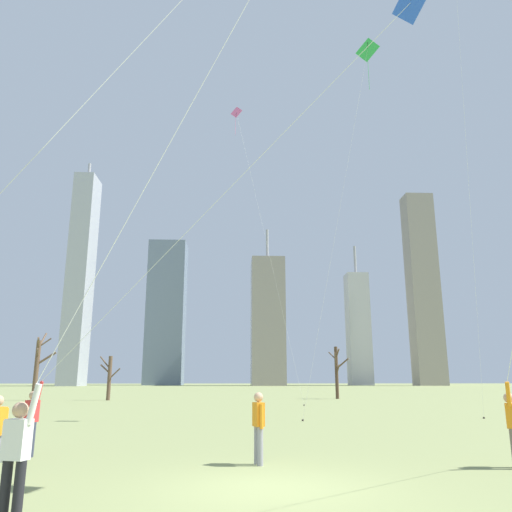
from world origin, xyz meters
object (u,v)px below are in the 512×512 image
at_px(bare_tree_far_right_edge, 109,377).
at_px(kite_flyer_midfield_left_white, 132,233).
at_px(distant_kite_drifting_left_green, 364,69).
at_px(kite_flyer_foreground_right_blue, 71,375).
at_px(bystander_watching_nearby, 259,424).
at_px(bare_tree_center, 38,365).
at_px(bare_tree_rightmost, 337,370).
at_px(kite_flyer_midfield_center_yellow, 67,143).
at_px(distant_kite_high_overhead_pink, 240,129).

bearing_deg(bare_tree_far_right_edge, kite_flyer_midfield_left_white, -76.41).
bearing_deg(distant_kite_drifting_left_green, kite_flyer_foreground_right_blue, -136.23).
xyz_separation_m(bystander_watching_nearby, bare_tree_center, (-18.74, 36.20, 2.22)).
distance_m(kite_flyer_foreground_right_blue, bare_tree_rightmost, 40.10).
height_order(distant_kite_drifting_left_green, bare_tree_far_right_edge, distant_kite_drifting_left_green).
height_order(bare_tree_center, bare_tree_rightmost, bare_tree_center).
xyz_separation_m(kite_flyer_foreground_right_blue, distant_kite_drifting_left_green, (11.14, 10.67, 16.36)).
height_order(kite_flyer_foreground_right_blue, bare_tree_far_right_edge, kite_flyer_foreground_right_blue).
distance_m(bystander_watching_nearby, bare_tree_far_right_edge, 37.98).
distance_m(kite_flyer_midfield_center_yellow, bare_tree_far_right_edge, 41.02).
height_order(kite_flyer_midfield_center_yellow, bare_tree_far_right_edge, kite_flyer_midfield_center_yellow).
xyz_separation_m(kite_flyer_midfield_left_white, bare_tree_center, (-16.55, 41.04, -1.00)).
bearing_deg(bare_tree_center, bare_tree_far_right_edge, -1.74).
xyz_separation_m(distant_kite_high_overhead_pink, distant_kite_drifting_left_green, (6.61, -16.41, -4.99)).
relative_size(kite_flyer_midfield_left_white, bystander_watching_nearby, 8.71).
height_order(bare_tree_center, bare_tree_far_right_edge, bare_tree_center).
bearing_deg(kite_flyer_midfield_left_white, kite_flyer_foreground_right_blue, 113.70).
distance_m(distant_kite_drifting_left_green, bare_tree_rightmost, 31.15).
relative_size(kite_flyer_foreground_right_blue, bare_tree_rightmost, 2.09).
relative_size(kite_flyer_midfield_center_yellow, kite_flyer_midfield_left_white, 1.47).
distance_m(kite_flyer_midfield_center_yellow, bare_tree_rightmost, 44.51).
relative_size(kite_flyer_midfield_center_yellow, bare_tree_rightmost, 4.10).
height_order(kite_flyer_midfield_center_yellow, bystander_watching_nearby, kite_flyer_midfield_center_yellow).
xyz_separation_m(bare_tree_center, bare_tree_rightmost, (28.42, 2.19, -0.38)).
bearing_deg(bare_tree_rightmost, distant_kite_drifting_left_green, -97.00).
bearing_deg(kite_flyer_midfield_center_yellow, kite_flyer_foreground_right_blue, 102.79).
distance_m(bystander_watching_nearby, bare_tree_center, 40.82).
distance_m(bystander_watching_nearby, distant_kite_drifting_left_green, 21.96).
bearing_deg(bare_tree_far_right_edge, bare_tree_rightmost, 6.29).
bearing_deg(distant_kite_high_overhead_pink, bare_tree_rightmost, 46.23).
bearing_deg(bare_tree_rightmost, kite_flyer_midfield_left_white, -105.35).
height_order(kite_flyer_midfield_left_white, bystander_watching_nearby, kite_flyer_midfield_left_white).
xyz_separation_m(bare_tree_center, bare_tree_far_right_edge, (6.68, -0.20, -1.02)).
bearing_deg(kite_flyer_midfield_left_white, bystander_watching_nearby, 65.65).
height_order(bystander_watching_nearby, distant_kite_high_overhead_pink, distant_kite_high_overhead_pink).
bearing_deg(kite_flyer_foreground_right_blue, bystander_watching_nearby, -11.75).
bearing_deg(bare_tree_far_right_edge, kite_flyer_midfield_center_yellow, -78.08).
relative_size(distant_kite_high_overhead_pink, distant_kite_drifting_left_green, 1.27).
bearing_deg(kite_flyer_foreground_right_blue, bare_tree_rightmost, 68.91).
xyz_separation_m(kite_flyer_foreground_right_blue, distant_kite_high_overhead_pink, (4.53, 27.08, 21.34)).
bearing_deg(kite_flyer_midfield_center_yellow, bare_tree_rightmost, 72.56).
relative_size(kite_flyer_midfield_center_yellow, bare_tree_far_right_edge, 5.20).
bearing_deg(bystander_watching_nearby, kite_flyer_midfield_center_yellow, -132.52).
bearing_deg(distant_kite_high_overhead_pink, bare_tree_far_right_edge, 146.18).
relative_size(bare_tree_far_right_edge, bare_tree_rightmost, 0.79).
bearing_deg(bystander_watching_nearby, bare_tree_rightmost, 75.86).
relative_size(kite_flyer_foreground_right_blue, bare_tree_far_right_edge, 2.65).
distance_m(kite_flyer_midfield_left_white, bare_tree_center, 44.26).
distance_m(kite_flyer_foreground_right_blue, distant_kite_drifting_left_green, 22.48).
relative_size(distant_kite_drifting_left_green, bare_tree_center, 3.23).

